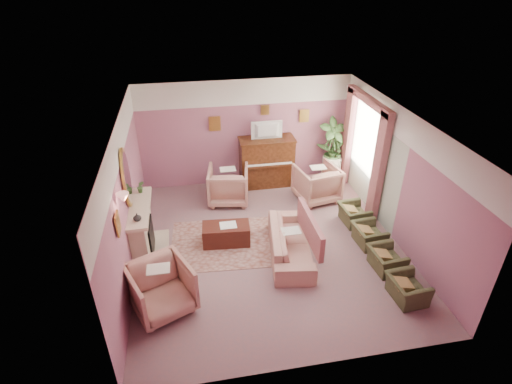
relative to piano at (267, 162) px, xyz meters
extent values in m
cube|color=gray|center=(-0.50, -2.68, -0.65)|extent=(5.50, 6.00, 0.01)
cube|color=white|center=(-0.50, -2.68, 2.15)|extent=(5.50, 6.00, 0.01)
cube|color=#845274|center=(-0.50, 0.32, 0.75)|extent=(5.50, 0.02, 2.80)
cube|color=#845274|center=(-0.50, -5.68, 0.75)|extent=(5.50, 0.02, 2.80)
cube|color=#845274|center=(-3.25, -2.68, 0.75)|extent=(0.02, 6.00, 2.80)
cube|color=#845274|center=(2.25, -2.68, 0.75)|extent=(0.02, 6.00, 2.80)
cube|color=white|center=(-0.50, 0.31, 1.82)|extent=(5.50, 0.01, 0.65)
cube|color=beige|center=(2.23, -1.38, 0.42)|extent=(0.01, 3.00, 2.15)
cube|color=beige|center=(-3.09, -2.48, -0.10)|extent=(0.30, 1.40, 1.10)
cube|color=black|center=(-2.99, -2.48, -0.25)|extent=(0.18, 0.72, 0.68)
cube|color=#FF6B00|center=(-2.95, -2.48, -0.43)|extent=(0.06, 0.54, 0.10)
cube|color=beige|center=(-3.06, -2.48, 0.47)|extent=(0.40, 1.55, 0.07)
cube|color=beige|center=(-2.89, -2.48, -0.64)|extent=(0.55, 1.50, 0.02)
ellipsoid|color=#B28A39|center=(-3.20, -2.48, 1.15)|extent=(0.04, 0.72, 1.20)
ellipsoid|color=white|center=(-3.17, -2.48, 1.15)|extent=(0.01, 0.60, 1.06)
cone|color=#DF8A7C|center=(-3.12, -3.53, 1.33)|extent=(0.20, 0.20, 0.16)
cube|color=#492411|center=(0.00, 0.00, 0.00)|extent=(1.40, 0.60, 1.30)
cube|color=#492411|center=(0.00, -0.35, 0.07)|extent=(1.30, 0.12, 0.06)
cube|color=white|center=(0.00, -0.35, 0.11)|extent=(1.20, 0.08, 0.02)
cube|color=#492411|center=(0.00, 0.00, 0.66)|extent=(1.45, 0.65, 0.04)
imported|color=black|center=(0.00, -0.05, 0.95)|extent=(0.80, 0.12, 0.48)
cube|color=#B28A39|center=(-1.30, 0.28, 1.07)|extent=(0.30, 0.03, 0.38)
cube|color=#B28A39|center=(1.05, 0.28, 1.13)|extent=(0.26, 0.03, 0.34)
cube|color=#B28A39|center=(0.00, 0.28, 1.35)|extent=(0.22, 0.03, 0.26)
cube|color=#B28A39|center=(-3.21, -3.88, 1.07)|extent=(0.03, 0.28, 0.36)
cube|color=beige|center=(2.20, -1.13, 1.05)|extent=(0.03, 1.40, 1.80)
cube|color=#9E565A|center=(2.12, -2.05, 0.65)|extent=(0.16, 0.34, 2.60)
cube|color=#9E565A|center=(2.12, -0.21, 0.65)|extent=(0.16, 0.34, 2.60)
cube|color=#9E565A|center=(2.12, -1.13, 1.91)|extent=(0.16, 2.20, 0.16)
imported|color=#39612E|center=(-3.05, -1.93, 0.64)|extent=(0.16, 0.16, 0.28)
imported|color=white|center=(-3.05, -2.98, 0.58)|extent=(0.16, 0.16, 0.16)
cube|color=#996A5F|center=(-1.32, -2.44, -0.64)|extent=(2.62, 1.97, 0.01)
cube|color=#431A12|center=(-1.38, -2.42, -0.43)|extent=(1.04, 0.58, 0.45)
cube|color=white|center=(-1.33, -2.42, -0.20)|extent=(0.35, 0.28, 0.01)
imported|color=tan|center=(-0.12, -3.04, -0.24)|extent=(0.68, 2.04, 0.82)
cube|color=#9E565A|center=(0.28, -3.04, -0.05)|extent=(0.10, 1.54, 0.57)
imported|color=tan|center=(-1.12, -0.69, -0.15)|extent=(0.97, 0.97, 1.01)
imported|color=tan|center=(1.09, -1.00, -0.15)|extent=(0.97, 0.97, 1.01)
imported|color=tan|center=(-2.68, -4.10, -0.15)|extent=(0.97, 0.97, 1.01)
imported|color=#444729|center=(1.61, -4.64, -0.35)|extent=(0.49, 0.69, 0.60)
imported|color=#444729|center=(1.61, -3.82, -0.35)|extent=(0.49, 0.69, 0.60)
imported|color=#444729|center=(1.61, -3.00, -0.35)|extent=(0.49, 0.69, 0.60)
imported|color=#444729|center=(1.61, -2.18, -0.35)|extent=(0.49, 0.69, 0.60)
cylinder|color=silver|center=(1.80, -0.09, -0.30)|extent=(0.52, 0.52, 0.70)
imported|color=#39612E|center=(1.80, -0.09, 0.22)|extent=(0.30, 0.30, 0.34)
imported|color=#39612E|center=(1.92, -0.19, 0.19)|extent=(0.16, 0.16, 0.28)
cylinder|color=#975E41|center=(1.77, -0.07, -0.48)|extent=(0.34, 0.34, 0.34)
imported|color=#39612E|center=(1.77, -0.07, 0.41)|extent=(0.76, 0.76, 1.44)
camera|label=1|loc=(-2.00, -9.36, 4.66)|focal=28.00mm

